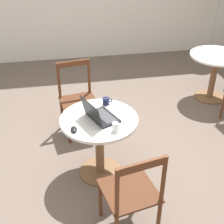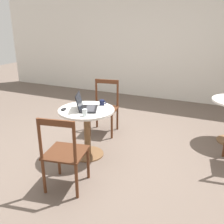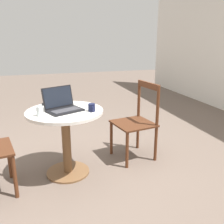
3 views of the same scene
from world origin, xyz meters
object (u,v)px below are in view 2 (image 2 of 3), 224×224
Objects in this scene: chair_near_front at (64,153)px; laptop at (86,106)px; drinking_glass at (85,113)px; cafe_table_near at (87,122)px; chair_near_back at (105,108)px; mouse at (64,109)px; mug at (102,102)px.

chair_near_front is 2.23× the size of laptop.
chair_near_front reaches higher than drinking_glass.
laptop is at bearing -81.64° from cafe_table_near.
chair_near_back is at bearing 100.28° from chair_near_front.
chair_near_front is 0.84m from laptop.
cafe_table_near is 7.83× the size of mouse.
chair_near_back reaches higher than cafe_table_near.
cafe_table_near is 0.81m from chair_near_front.
mug is at bearing 90.41° from drinking_glass.
chair_near_front is at bearing -79.72° from chair_near_back.
drinking_glass is at bearing -11.23° from mouse.
mouse reaches higher than cafe_table_near.
chair_near_back is 9.99× the size of drinking_glass.
chair_near_front reaches higher than cafe_table_near.
cafe_table_near is 8.53× the size of drinking_glass.
cafe_table_near is at bearing 32.62° from mouse.
laptop is (0.00, -0.02, 0.24)m from cafe_table_near.
chair_near_front is at bearing -78.80° from laptop.
mouse is (-0.26, -0.15, -0.03)m from laptop.
mug is (0.11, 0.27, -0.01)m from laptop.
chair_near_back is at bearing 99.48° from laptop.
mug is at bearing 92.15° from chair_near_front.
mouse is (-0.12, -1.03, 0.28)m from chair_near_back.
chair_near_back is 0.94m from laptop.
laptop is at bearing -80.52° from chair_near_back.
laptop is 0.30m from mug.
chair_near_back is 1.67m from chair_near_front.
drinking_glass is (0.26, -1.10, 0.31)m from chair_near_back.
cafe_table_near is at bearing 101.14° from chair_near_front.
laptop is 4.11× the size of mouse.
chair_near_front is 0.63m from drinking_glass.
chair_near_back is 8.71× the size of mug.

